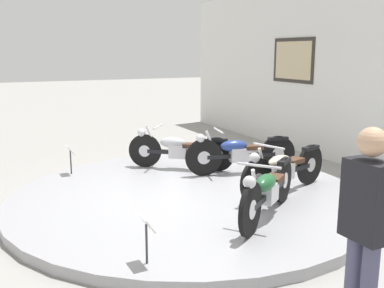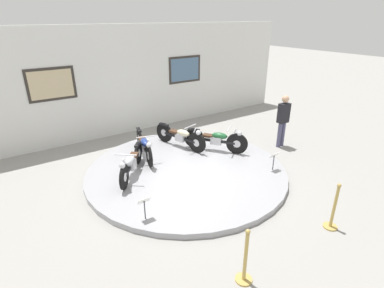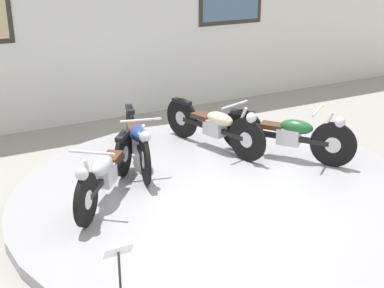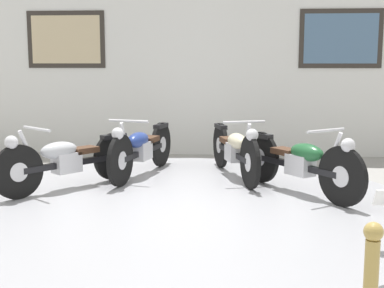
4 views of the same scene
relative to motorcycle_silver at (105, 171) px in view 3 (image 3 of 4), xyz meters
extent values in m
plane|color=gray|center=(1.38, -0.46, -0.51)|extent=(60.00, 60.00, 0.00)
cylinder|color=#99999E|center=(1.38, -0.46, -0.44)|extent=(5.36, 5.36, 0.14)
cube|color=silver|center=(1.38, 3.44, 1.34)|extent=(14.00, 0.20, 3.72)
cylinder|color=black|center=(-0.39, -0.49, -0.07)|extent=(0.43, 0.51, 0.61)
cylinder|color=silver|center=(-0.39, -0.49, -0.07)|extent=(0.18, 0.21, 0.21)
cylinder|color=black|center=(0.45, 0.56, -0.07)|extent=(0.43, 0.51, 0.61)
cylinder|color=silver|center=(0.45, 0.56, -0.07)|extent=(0.18, 0.21, 0.21)
cube|color=black|center=(0.03, 0.03, -0.07)|extent=(0.83, 1.01, 0.07)
cube|color=silver|center=(0.00, 0.00, -0.05)|extent=(0.36, 0.37, 0.24)
ellipsoid|color=#B2B5BA|center=(-0.06, -0.08, 0.11)|extent=(0.47, 0.51, 0.20)
cube|color=#472D1E|center=(0.16, 0.21, 0.07)|extent=(0.36, 0.37, 0.07)
cube|color=black|center=(0.45, 0.56, 0.19)|extent=(0.30, 0.34, 0.06)
cylinder|color=silver|center=(-0.30, -0.38, 0.13)|extent=(0.19, 0.22, 0.54)
cylinder|color=silver|center=(-0.23, -0.29, 0.39)|extent=(0.44, 0.36, 0.03)
sphere|color=silver|center=(-0.43, -0.54, 0.27)|extent=(0.15, 0.15, 0.15)
cylinder|color=black|center=(0.61, 0.21, -0.05)|extent=(0.20, 0.64, 0.64)
cylinder|color=silver|center=(0.61, 0.21, -0.05)|extent=(0.12, 0.23, 0.23)
cylinder|color=black|center=(0.93, 1.52, -0.05)|extent=(0.20, 0.64, 0.64)
cylinder|color=silver|center=(0.93, 1.52, -0.05)|extent=(0.12, 0.23, 0.23)
cube|color=black|center=(0.77, 0.86, -0.05)|extent=(0.36, 1.22, 0.07)
cube|color=silver|center=(0.76, 0.82, -0.03)|extent=(0.27, 0.36, 0.24)
ellipsoid|color=navy|center=(0.74, 0.73, 0.13)|extent=(0.33, 0.52, 0.20)
cube|color=#472D1E|center=(0.82, 1.08, 0.09)|extent=(0.27, 0.36, 0.07)
cube|color=black|center=(0.93, 1.52, 0.22)|extent=(0.18, 0.37, 0.06)
cylinder|color=silver|center=(0.65, 0.35, 0.15)|extent=(0.10, 0.25, 0.54)
cylinder|color=silver|center=(0.67, 0.45, 0.41)|extent=(0.53, 0.16, 0.03)
sphere|color=silver|center=(0.60, 0.15, 0.29)|extent=(0.15, 0.15, 0.15)
cylinder|color=black|center=(2.19, 0.22, -0.05)|extent=(0.24, 0.63, 0.64)
cylinder|color=silver|center=(2.19, 0.22, -0.05)|extent=(0.13, 0.23, 0.23)
cylinder|color=black|center=(1.80, 1.51, -0.05)|extent=(0.24, 0.63, 0.64)
cylinder|color=silver|center=(1.80, 1.51, -0.05)|extent=(0.13, 0.23, 0.23)
cube|color=black|center=(1.99, 0.86, -0.05)|extent=(0.43, 1.21, 0.07)
cube|color=silver|center=(2.01, 0.82, -0.03)|extent=(0.28, 0.36, 0.24)
ellipsoid|color=beige|center=(2.03, 0.73, 0.13)|extent=(0.35, 0.52, 0.20)
cube|color=#472D1E|center=(1.93, 1.07, 0.09)|extent=(0.28, 0.36, 0.07)
cube|color=black|center=(1.80, 1.51, 0.22)|extent=(0.20, 0.37, 0.06)
cylinder|color=silver|center=(2.15, 0.36, 0.15)|extent=(0.11, 0.25, 0.54)
cylinder|color=silver|center=(2.12, 0.46, 0.41)|extent=(0.53, 0.19, 0.03)
sphere|color=silver|center=(2.21, 0.16, 0.29)|extent=(0.15, 0.15, 0.15)
cylinder|color=black|center=(3.14, -0.51, -0.05)|extent=(0.43, 0.55, 0.65)
cylinder|color=silver|center=(3.14, -0.51, -0.05)|extent=(0.19, 0.22, 0.23)
cylinder|color=black|center=(2.33, 0.58, -0.05)|extent=(0.43, 0.55, 0.65)
cylinder|color=silver|center=(2.33, 0.58, -0.05)|extent=(0.19, 0.22, 0.23)
cube|color=black|center=(2.74, 0.03, -0.05)|extent=(0.80, 1.04, 0.07)
cube|color=silver|center=(2.76, 0.00, -0.03)|extent=(0.35, 0.38, 0.24)
ellipsoid|color=#1E562D|center=(2.82, -0.08, 0.13)|extent=(0.46, 0.52, 0.20)
cube|color=#472D1E|center=(2.61, 0.21, 0.09)|extent=(0.35, 0.38, 0.07)
cube|color=black|center=(2.33, 0.58, 0.22)|extent=(0.30, 0.35, 0.06)
cylinder|color=silver|center=(3.05, -0.39, 0.15)|extent=(0.18, 0.23, 0.54)
cylinder|color=silver|center=(2.99, -0.30, 0.41)|extent=(0.45, 0.35, 0.03)
sphere|color=silver|center=(3.18, -0.56, 0.29)|extent=(0.15, 0.15, 0.15)
cylinder|color=#333338|center=(-0.50, -1.83, -0.17)|extent=(0.02, 0.02, 0.42)
cube|color=white|center=(-0.50, -1.83, 0.06)|extent=(0.26, 0.11, 0.15)
camera|label=1|loc=(7.24, -3.26, 1.73)|focal=42.00mm
camera|label=2|loc=(-2.51, -6.53, 3.46)|focal=28.00mm
camera|label=3|loc=(-1.81, -5.71, 2.66)|focal=50.00mm
camera|label=4|loc=(2.01, -6.13, 1.15)|focal=50.00mm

